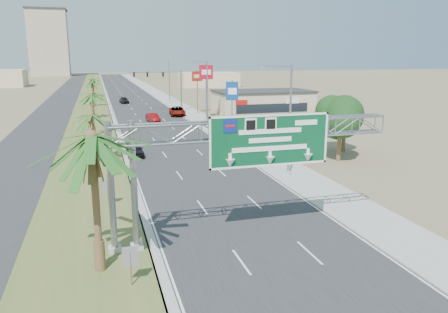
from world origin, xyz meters
The scene contains 29 objects.
road centered at (0.00, 110.00, 0.01)m, with size 12.00×300.00×0.02m, color #28282B.
sidewalk_right centered at (8.50, 110.00, 0.05)m, with size 4.00×300.00×0.10m, color #9E9B93.
median_grass centered at (-10.00, 110.00, 0.06)m, with size 7.00×300.00×0.12m, color #465D29.
opposing_road centered at (-17.00, 110.00, 0.01)m, with size 8.00×300.00×0.02m, color #28282B.
sign_gantry centered at (-1.06, 9.93, 6.06)m, with size 16.75×1.24×7.50m.
palm_near centered at (-9.20, 8.00, 6.93)m, with size 5.70×5.70×8.35m.
palm_row_b centered at (-9.50, 32.00, 4.90)m, with size 3.99×3.99×5.95m.
palm_row_c centered at (-9.50, 48.00, 5.66)m, with size 3.99×3.99×6.75m.
palm_row_d centered at (-9.50, 66.00, 4.42)m, with size 3.99×3.99×5.45m.
palm_row_e centered at (-9.50, 85.00, 5.09)m, with size 3.99×3.99×6.15m.
palm_row_f centered at (-9.50, 110.00, 4.71)m, with size 3.99×3.99×5.75m.
streetlight_near centered at (7.30, 22.00, 4.69)m, with size 3.27×0.44×10.00m.
streetlight_mid centered at (7.30, 52.00, 4.69)m, with size 3.27×0.44×10.00m.
streetlight_far centered at (7.30, 88.00, 4.69)m, with size 3.27×0.44×10.00m.
signal_mast centered at (5.17, 71.97, 4.85)m, with size 10.28×0.71×8.00m.
store_building centered at (22.00, 66.00, 2.00)m, with size 18.00×10.00×4.00m, color #C8B387.
oak_near centered at (15.00, 26.00, 4.53)m, with size 4.50×4.50×6.80m.
oak_far centered at (18.00, 30.00, 3.82)m, with size 3.50×3.50×5.60m.
median_signback_a centered at (-7.80, 6.00, 1.45)m, with size 0.75×0.08×2.08m.
median_signback_b centered at (-8.50, 18.00, 1.45)m, with size 0.75×0.08×2.08m.
tower_distant centered at (-32.00, 250.00, 17.50)m, with size 20.00×16.00×35.00m, color tan.
building_distant_right centered at (30.00, 140.00, 2.50)m, with size 20.00×12.00×5.00m, color #C8B387.
car_left_lane centered at (-5.20, 34.21, 0.73)m, with size 1.72×4.28×1.46m, color black.
car_mid_lane centered at (-0.09, 59.09, 0.72)m, with size 1.52×4.37×1.44m, color #6B090C.
car_right_lane centered at (5.24, 65.92, 0.81)m, with size 2.67×5.80×1.61m, color gray.
car_far centered at (-2.76, 90.55, 0.65)m, with size 1.83×4.51×1.31m, color black.
pole_sign_red_near centered at (9.27, 59.88, 7.45)m, with size 2.42×0.57×9.43m.
pole_sign_blue centered at (12.40, 55.07, 4.92)m, with size 1.98×0.96×6.84m.
pole_sign_red_far centered at (9.40, 67.38, 6.41)m, with size 2.14×1.14×8.14m.
Camera 1 is at (-8.85, -13.23, 10.69)m, focal length 35.00 mm.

